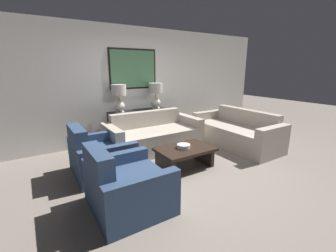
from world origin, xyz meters
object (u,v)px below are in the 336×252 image
at_px(console_table, 139,126).
at_px(decorative_bowl, 183,146).
at_px(table_lamp_right, 156,93).
at_px(couch_by_back_wall, 154,137).
at_px(armchair_near_camera, 126,187).
at_px(table_lamp_left, 119,96).
at_px(coffee_table, 185,153).
at_px(armchair_near_back_wall, 100,157).
at_px(couch_by_side, 236,133).

height_order(console_table, decorative_bowl, console_table).
distance_m(table_lamp_right, couch_by_back_wall, 1.20).
distance_m(console_table, armchair_near_camera, 2.73).
bearing_deg(table_lamp_left, coffee_table, -74.88).
bearing_deg(table_lamp_left, armchair_near_back_wall, -124.07).
xyz_separation_m(table_lamp_left, armchair_near_camera, (-0.84, -2.39, -0.84)).
distance_m(couch_by_side, armchair_near_back_wall, 3.06).
height_order(table_lamp_left, couch_by_side, table_lamp_left).
bearing_deg(couch_by_back_wall, armchair_near_camera, -128.05).
distance_m(coffee_table, decorative_bowl, 0.14).
bearing_deg(decorative_bowl, table_lamp_left, 104.46).
relative_size(table_lamp_left, couch_by_back_wall, 0.31).
height_order(couch_by_back_wall, decorative_bowl, couch_by_back_wall).
relative_size(armchair_near_back_wall, armchair_near_camera, 1.00).
bearing_deg(coffee_table, decorative_bowl, 151.81).
xyz_separation_m(couch_by_back_wall, coffee_table, (0.02, -1.10, -0.02)).
height_order(console_table, armchair_near_back_wall, armchair_near_back_wall).
height_order(couch_by_back_wall, coffee_table, couch_by_back_wall).
relative_size(table_lamp_left, armchair_near_camera, 0.64).
relative_size(couch_by_side, armchair_near_back_wall, 2.09).
height_order(console_table, coffee_table, console_table).
xyz_separation_m(couch_by_side, armchair_near_back_wall, (-3.05, 0.22, 0.00)).
xyz_separation_m(couch_by_side, decorative_bowl, (-1.74, -0.34, 0.11)).
distance_m(couch_by_back_wall, couch_by_side, 1.90).
bearing_deg(couch_by_side, table_lamp_right, 131.00).
xyz_separation_m(couch_by_back_wall, decorative_bowl, (-0.00, -1.09, 0.11)).
bearing_deg(armchair_near_back_wall, table_lamp_left, 55.93).
bearing_deg(couch_by_side, table_lamp_left, 146.45).
relative_size(table_lamp_right, couch_by_back_wall, 0.31).
xyz_separation_m(console_table, couch_by_back_wall, (0.00, -0.71, -0.09)).
xyz_separation_m(console_table, decorative_bowl, (-0.00, -1.80, 0.02)).
xyz_separation_m(table_lamp_left, table_lamp_right, (0.94, 0.00, 0.00)).
relative_size(couch_by_back_wall, decorative_bowl, 8.57).
relative_size(table_lamp_left, armchair_near_back_wall, 0.64).
height_order(couch_by_side, decorative_bowl, couch_by_side).
bearing_deg(console_table, coffee_table, -89.27).
height_order(console_table, table_lamp_left, table_lamp_left).
bearing_deg(table_lamp_left, armchair_near_camera, -109.43).
relative_size(coffee_table, armchair_near_back_wall, 1.01).
relative_size(console_table, coffee_table, 1.45).
bearing_deg(table_lamp_right, armchair_near_camera, -126.66).
bearing_deg(table_lamp_right, coffee_table, -103.74).
height_order(couch_by_back_wall, armchair_near_camera, armchair_near_camera).
bearing_deg(table_lamp_left, decorative_bowl, -75.54).
relative_size(coffee_table, decorative_bowl, 4.15).
xyz_separation_m(table_lamp_left, decorative_bowl, (0.47, -1.80, -0.73)).
bearing_deg(armchair_near_back_wall, console_table, 43.56).
bearing_deg(table_lamp_right, table_lamp_left, 180.00).
bearing_deg(armchair_near_back_wall, table_lamp_right, 35.03).
relative_size(couch_by_back_wall, couch_by_side, 1.00).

